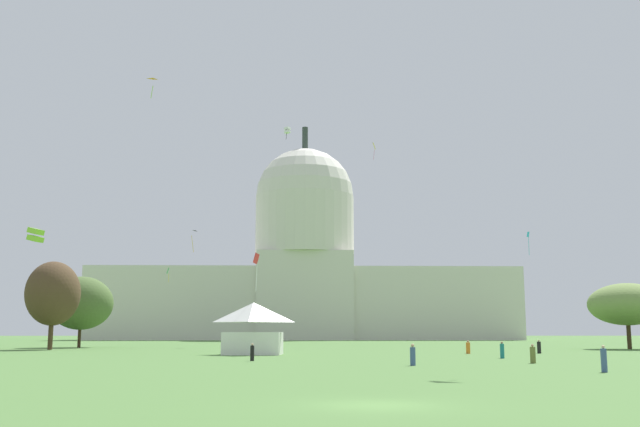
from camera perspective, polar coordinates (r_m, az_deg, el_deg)
The scene contains 21 objects.
ground_plane at distance 26.31m, azimuth 4.46°, elevation -14.68°, with size 800.00×800.00×0.00m, color #4C7538.
capitol_building at distance 221.29m, azimuth -1.21°, elevation -4.43°, with size 125.97×29.95×65.28m.
event_tent at distance 81.96m, azimuth -5.22°, elevation -8.88°, with size 6.90×6.20×5.68m.
tree_west_near at distance 123.25m, azimuth -18.12°, elevation -6.65°, with size 12.97×12.62×11.19m.
tree_east_far at distance 115.15m, azimuth 22.80°, elevation -6.54°, with size 11.17×11.33×9.42m.
tree_west_far at distance 110.83m, azimuth -20.09°, elevation -5.88°, with size 9.13×9.68×12.37m.
person_orange_edge_west at distance 86.61m, azimuth 11.47°, elevation -10.22°, with size 0.61×0.61×1.52m.
person_black_back_center at distance 64.60m, azimuth -5.30°, elevation -10.75°, with size 0.37×0.37×1.53m.
person_olive_aisle_center at distance 62.11m, azimuth 16.25°, elevation -10.51°, with size 0.57×0.57×1.53m.
person_teal_front_center at distance 72.50m, azimuth 14.01°, elevation -10.33°, with size 0.43×0.43×1.58m.
person_denim_mid_left at distance 56.13m, azimuth 7.24°, elevation -10.93°, with size 0.53×0.53×1.61m.
person_black_near_tent at distance 89.76m, azimuth 16.70°, elevation -9.96°, with size 0.63×0.63×1.56m.
person_denim_near_tree_west at distance 50.04m, azimuth 21.25°, elevation -10.58°, with size 0.40×0.40×1.68m.
kite_cyan_mid at distance 133.46m, azimuth 15.93°, elevation -1.86°, with size 0.36×0.66×4.18m.
kite_green_low at distance 166.13m, azimuth -11.76°, elevation -4.46°, with size 0.48×0.94×3.26m.
kite_black_mid at distance 123.71m, azimuth -9.93°, elevation -1.59°, with size 0.98×1.23×3.51m.
kite_yellow_high at distance 139.17m, azimuth 4.23°, elevation 5.16°, with size 0.53×0.74×3.37m.
kite_red_low at distance 83.34m, azimuth -4.99°, elevation -3.79°, with size 0.72×0.95×4.35m.
kite_white_high at distance 141.55m, azimuth -2.57°, elevation 6.50°, with size 1.37×1.36×2.45m.
kite_lime_low at distance 57.50m, azimuth -21.29°, elevation -1.57°, with size 1.19×1.15×1.13m.
kite_orange_mid at distance 86.96m, azimuth -12.91°, elevation 9.97°, with size 1.16×0.93×2.10m.
Camera 1 is at (-2.85, -26.03, 2.54)m, focal length 41.07 mm.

